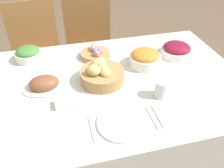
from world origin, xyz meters
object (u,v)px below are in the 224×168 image
at_px(beet_salad_bowl, 177,50).
at_px(fork, 92,129).
at_px(bread_basket, 101,74).
at_px(drinking_cup, 162,89).
at_px(chair_far_left, 38,55).
at_px(ham_platter, 44,84).
at_px(carrot_bowl, 145,58).
at_px(spoon, 158,117).
at_px(chair_far_center, 89,49).
at_px(knife, 152,118).
at_px(green_salad_bowl, 28,54).
at_px(egg_basket, 95,54).
at_px(butter_dish, 66,103).
at_px(dinner_plate, 123,123).

bearing_deg(beet_salad_bowl, fork, -142.26).
bearing_deg(bread_basket, drinking_cup, -37.32).
xyz_separation_m(chair_far_left, ham_platter, (0.08, -0.82, 0.27)).
bearing_deg(carrot_bowl, bread_basket, -161.84).
bearing_deg(spoon, chair_far_left, 116.93).
relative_size(chair_far_center, knife, 5.89).
xyz_separation_m(bread_basket, ham_platter, (-0.33, 0.01, -0.02)).
distance_m(chair_far_center, carrot_bowl, 0.83).
bearing_deg(chair_far_left, green_salad_bowl, -97.19).
xyz_separation_m(chair_far_center, fork, (-0.18, -1.19, 0.24)).
distance_m(egg_basket, knife, 0.66).
relative_size(chair_far_center, carrot_bowl, 4.64).
bearing_deg(butter_dish, carrot_bowl, 26.51).
height_order(ham_platter, carrot_bowl, carrot_bowl).
bearing_deg(dinner_plate, egg_basket, 90.77).
height_order(chair_far_left, beet_salad_bowl, chair_far_left).
bearing_deg(chair_far_center, drinking_cup, -71.05).
height_order(chair_far_left, spoon, chair_far_left).
bearing_deg(beet_salad_bowl, drinking_cup, -126.02).
distance_m(carrot_bowl, drinking_cup, 0.32).
bearing_deg(green_salad_bowl, beet_salad_bowl, -10.49).
relative_size(beet_salad_bowl, butter_dish, 1.92).
distance_m(egg_basket, beet_salad_bowl, 0.55).
bearing_deg(ham_platter, knife, -36.65).
xyz_separation_m(beet_salad_bowl, spoon, (-0.35, -0.53, -0.04)).
relative_size(beet_salad_bowl, drinking_cup, 2.21).
bearing_deg(ham_platter, butter_dish, -59.40).
bearing_deg(fork, egg_basket, 77.74).
relative_size(beet_salad_bowl, fork, 1.32).
height_order(bread_basket, spoon, bread_basket).
distance_m(ham_platter, carrot_bowl, 0.64).
height_order(chair_far_center, ham_platter, chair_far_center).
distance_m(beet_salad_bowl, butter_dish, 0.85).
height_order(bread_basket, drinking_cup, bread_basket).
bearing_deg(spoon, carrot_bowl, 77.46).
xyz_separation_m(chair_far_center, beet_salad_bowl, (0.50, -0.67, 0.28)).
xyz_separation_m(ham_platter, dinner_plate, (0.35, -0.37, -0.02)).
bearing_deg(knife, chair_far_left, 116.17).
distance_m(dinner_plate, butter_dish, 0.32).
distance_m(green_salad_bowl, spoon, 0.94).
xyz_separation_m(chair_far_left, knife, (0.58, -1.19, 0.24)).
relative_size(chair_far_left, spoon, 5.89).
height_order(spoon, drinking_cup, drinking_cup).
bearing_deg(knife, chair_far_center, 95.94).
distance_m(egg_basket, spoon, 0.66).
xyz_separation_m(chair_far_center, chair_far_left, (-0.46, 0.00, 0.00)).
bearing_deg(egg_basket, knife, -76.08).
distance_m(knife, spoon, 0.03).
xyz_separation_m(bread_basket, knife, (0.18, -0.36, -0.05)).
bearing_deg(beet_salad_bowl, egg_basket, 168.66).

